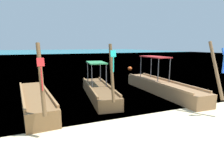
{
  "coord_description": "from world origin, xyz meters",
  "views": [
    {
      "loc": [
        -3.5,
        -3.81,
        2.69
      ],
      "look_at": [
        0.0,
        4.42,
        0.9
      ],
      "focal_mm": 31.26,
      "sensor_mm": 36.0,
      "label": 1
    }
  ],
  "objects_px": {
    "longtail_boat_red_ribbon": "(36,100)",
    "longtail_boat_blue_ribbon": "(162,87)",
    "longtail_boat_turquoise_ribbon": "(99,91)",
    "mooring_buoy_near": "(130,69)"
  },
  "relations": [
    {
      "from": "longtail_boat_turquoise_ribbon",
      "to": "longtail_boat_blue_ribbon",
      "type": "distance_m",
      "value": 3.58
    },
    {
      "from": "mooring_buoy_near",
      "to": "longtail_boat_turquoise_ribbon",
      "type": "bearing_deg",
      "value": -126.56
    },
    {
      "from": "longtail_boat_blue_ribbon",
      "to": "mooring_buoy_near",
      "type": "relative_size",
      "value": 16.15
    },
    {
      "from": "longtail_boat_red_ribbon",
      "to": "longtail_boat_blue_ribbon",
      "type": "xyz_separation_m",
      "value": [
        6.65,
        0.04,
        0.04
      ]
    },
    {
      "from": "longtail_boat_turquoise_ribbon",
      "to": "mooring_buoy_near",
      "type": "relative_size",
      "value": 12.6
    },
    {
      "from": "longtail_boat_blue_ribbon",
      "to": "mooring_buoy_near",
      "type": "xyz_separation_m",
      "value": [
        3.08,
        9.52,
        -0.16
      ]
    },
    {
      "from": "longtail_boat_red_ribbon",
      "to": "longtail_boat_turquoise_ribbon",
      "type": "relative_size",
      "value": 1.04
    },
    {
      "from": "longtail_boat_turquoise_ribbon",
      "to": "longtail_boat_blue_ribbon",
      "type": "bearing_deg",
      "value": -9.71
    },
    {
      "from": "longtail_boat_red_ribbon",
      "to": "longtail_boat_blue_ribbon",
      "type": "bearing_deg",
      "value": 0.36
    },
    {
      "from": "longtail_boat_red_ribbon",
      "to": "longtail_boat_blue_ribbon",
      "type": "height_order",
      "value": "longtail_boat_blue_ribbon"
    }
  ]
}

